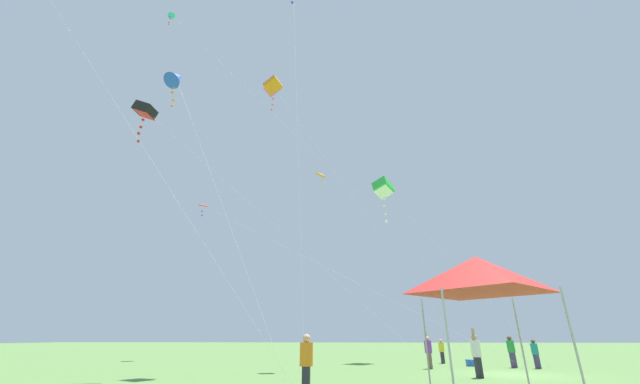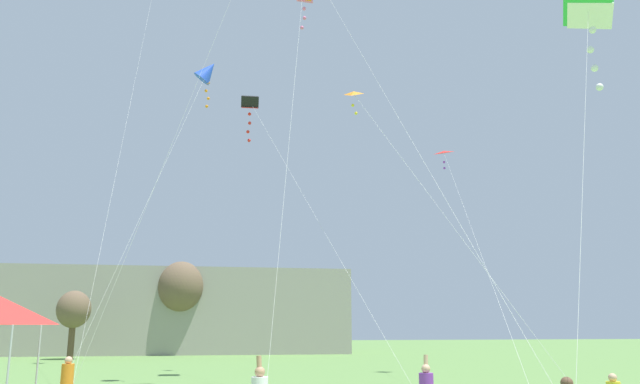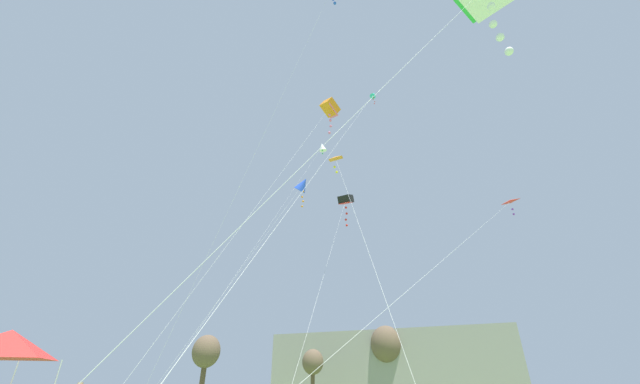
# 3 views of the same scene
# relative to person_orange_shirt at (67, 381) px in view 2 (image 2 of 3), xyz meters

# --- Properties ---
(distant_building) EXTENTS (35.11, 9.47, 8.45)m
(distant_building) POSITION_rel_person_orange_shirt_xyz_m (1.59, 44.12, 3.29)
(distant_building) COLOR gray
(distant_building) RESTS_ON ground
(tree_near_right) EXTENTS (4.43, 4.43, 8.94)m
(tree_near_right) POSITION_rel_person_orange_shirt_xyz_m (2.21, 39.91, 5.42)
(tree_near_right) COLOR brown
(tree_near_right) RESTS_ON ground
(tree_far_centre) EXTENTS (2.82, 2.82, 5.69)m
(tree_far_centre) POSITION_rel_person_orange_shirt_xyz_m (-6.35, 33.68, 3.11)
(tree_far_centre) COLOR brown
(tree_far_centre) RESTS_ON ground
(person_orange_shirt) EXTENTS (0.41, 0.41, 1.73)m
(person_orange_shirt) POSITION_rel_person_orange_shirt_xyz_m (0.00, 0.00, 0.00)
(person_orange_shirt) COLOR #282833
(person_orange_shirt) RESTS_ON ground
(kite_orange_delta_0) EXTENTS (5.18, 8.30, 12.23)m
(kite_orange_delta_0) POSITION_rel_person_orange_shirt_xyz_m (10.09, 0.30, 10.92)
(kite_orange_delta_0) COLOR silver
(kite_orange_delta_0) RESTS_ON ground
(kite_green_box_1) EXTENTS (7.92, 8.78, 14.79)m
(kite_green_box_1) POSITION_rel_person_orange_shirt_xyz_m (17.53, -4.57, 12.97)
(kite_green_box_1) COLOR silver
(kite_green_box_1) RESTS_ON ground
(kite_blue_diamond_3) EXTENTS (5.51, 8.94, 16.73)m
(kite_blue_diamond_3) POSITION_rel_person_orange_shirt_xyz_m (4.15, 8.49, 14.91)
(kite_blue_diamond_3) COLOR silver
(kite_blue_diamond_3) RESTS_ON ground
(kite_red_delta_5) EXTENTS (8.05, 23.97, 13.50)m
(kite_red_delta_5) POSITION_rel_person_orange_shirt_xyz_m (18.64, 12.14, 12.19)
(kite_red_delta_5) COLOR silver
(kite_red_delta_5) RESTS_ON ground
(kite_black_box_6) EXTENTS (4.61, 18.50, 16.08)m
(kite_black_box_6) POSITION_rel_person_orange_shirt_xyz_m (6.63, 11.75, 14.53)
(kite_black_box_6) COLOR silver
(kite_black_box_6) RESTS_ON ground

